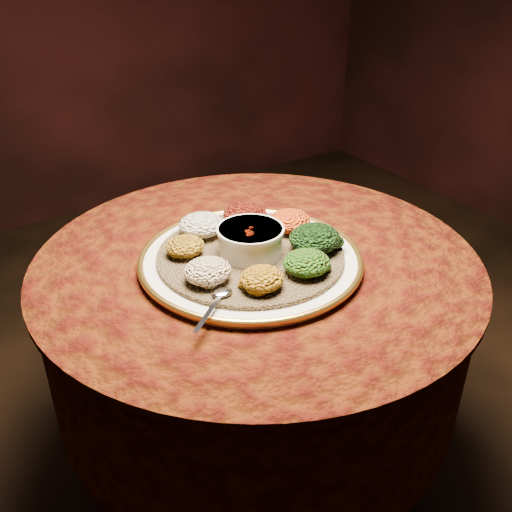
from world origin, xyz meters
TOP-DOWN VIEW (x-y plane):
  - table at (0.00, 0.00)m, footprint 0.96×0.96m
  - platter at (-0.03, -0.02)m, footprint 0.50×0.50m
  - injera at (-0.03, -0.02)m, footprint 0.45×0.45m
  - stew_bowl at (-0.03, -0.02)m, footprint 0.14×0.14m
  - spoon at (-0.17, -0.13)m, footprint 0.12×0.10m
  - portion_ayib at (-0.07, 0.11)m, footprint 0.10×0.10m
  - portion_kitfo at (0.03, 0.10)m, footprint 0.10×0.10m
  - portion_tikil at (0.10, 0.02)m, footprint 0.09×0.09m
  - portion_gomen at (0.09, -0.08)m, footprint 0.11×0.10m
  - portion_mixveg at (0.02, -0.15)m, footprint 0.09×0.09m
  - portion_kik at (-0.08, -0.14)m, footprint 0.09×0.08m
  - portion_timatim at (-0.16, -0.07)m, footprint 0.09×0.09m
  - portion_shiro at (-0.15, 0.05)m, footprint 0.08×0.08m

SIDE VIEW (x-z plane):
  - table at x=0.00m, z-range 0.19..0.92m
  - platter at x=-0.03m, z-range 0.73..0.76m
  - injera at x=-0.03m, z-range 0.75..0.76m
  - spoon at x=-0.17m, z-range 0.76..0.77m
  - portion_shiro at x=-0.15m, z-range 0.76..0.80m
  - portion_kik at x=-0.08m, z-range 0.76..0.80m
  - portion_timatim at x=-0.16m, z-range 0.76..0.81m
  - portion_mixveg at x=0.02m, z-range 0.76..0.81m
  - portion_tikil at x=0.10m, z-range 0.76..0.81m
  - portion_ayib at x=-0.07m, z-range 0.76..0.81m
  - portion_kitfo at x=0.03m, z-range 0.76..0.81m
  - portion_gomen at x=0.09m, z-range 0.76..0.81m
  - stew_bowl at x=-0.03m, z-range 0.77..0.82m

